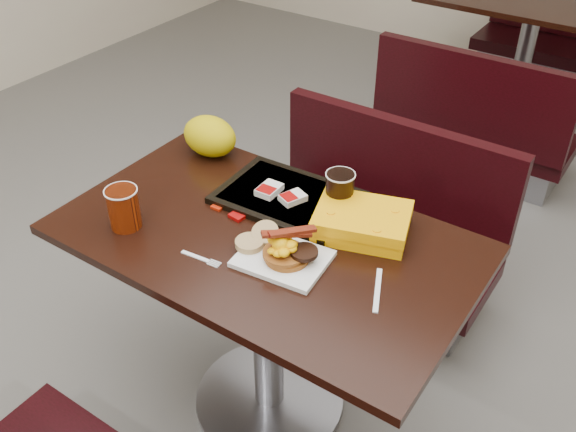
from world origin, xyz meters
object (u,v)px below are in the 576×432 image
Objects in this scene: bench_far_s at (480,109)px; platter at (283,259)px; bench_near_n at (371,223)px; tray at (288,197)px; table_near at (268,327)px; paper_bag at (210,136)px; coffee_cup_near at (124,208)px; knife at (378,290)px; table_far at (523,62)px; fork at (195,256)px; coffee_cup_far at (340,190)px; hashbrown_sleeve_right at (293,198)px; hashbrown_sleeve_left at (269,190)px; bench_far_n at (555,30)px; clamshell at (362,222)px; pancake_stack at (287,255)px.

bench_far_s is 2.01m from platter.
tray is at bearing -95.08° from bench_near_n.
paper_bag reaches higher than table_near.
knife is (0.74, 0.16, -0.06)m from coffee_cup_near.
table_far is 0.70m from bench_far_s.
fork is (0.26, 0.00, -0.06)m from coffee_cup_near.
fork is 1.09× the size of coffee_cup_far.
table_far is 7.20× the size of knife.
hashbrown_sleeve_right is at bearing 95.67° from table_near.
tray is 5.19× the size of hashbrown_sleeve_left.
fork is (-0.10, -3.49, 0.39)m from bench_far_n.
paper_bag is at bearing 119.81° from fork.
paper_bag is (-0.64, 0.10, 0.03)m from clamshell.
hashbrown_sleeve_right is at bearing 111.78° from platter.
clamshell is (0.32, 0.36, 0.03)m from fork.
platter is 2.98× the size of hashbrown_sleeve_left.
table_near is 0.45m from hashbrown_sleeve_left.
pancake_stack reaches higher than bench_far_s.
paper_bag is at bearing 148.49° from pancake_stack.
coffee_cup_far is (0.22, 0.06, 0.05)m from hashbrown_sleeve_left.
coffee_cup_far is (-0.00, 0.28, 0.05)m from pancake_stack.
hashbrown_sleeve_left is at bearing -91.83° from bench_far_n.
bench_near_n is at bearing -90.00° from bench_far_s.
clamshell is (0.11, 0.23, 0.03)m from platter.
bench_far_n is 3.14m from tray.
hashbrown_sleeve_left is (-0.10, -1.74, 0.42)m from bench_far_s.
hashbrown_sleeve_right is (-0.02, -1.73, 0.42)m from bench_far_s.
bench_far_n is 2.40× the size of tray.
bench_far_s is at bearing 93.47° from pancake_stack.
bench_near_n is 1.00× the size of bench_far_n.
platter is 1.91× the size of coffee_cup_near.
coffee_cup_far is (0.11, -2.38, 0.45)m from table_far.
bench_far_n is (0.00, 1.40, 0.00)m from bench_far_s.
fork is 0.30× the size of tray.
table_near is at bearing -90.00° from bench_far_s.
knife is at bearing -3.86° from table_near.
tray reaches higher than knife.
coffee_cup_far is (0.11, -0.48, 0.47)m from bench_near_n.
table_near is at bearing -117.55° from knife.
tray is at bearing 159.34° from clamshell.
paper_bag reaches higher than bench_near_n.
coffee_cup_near is at bearing -165.88° from clamshell.
platter is at bearing 15.03° from coffee_cup_near.
knife is at bearing 8.58° from pancake_stack.
coffee_cup_far reaches higher than knife.
bench_far_n is at bearing 86.64° from tray.
hashbrown_sleeve_right reaches higher than fork.
tray is at bearing 123.66° from pancake_stack.
table_far is 2.69m from platter.
hashbrown_sleeve_right is 0.28× the size of clamshell.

